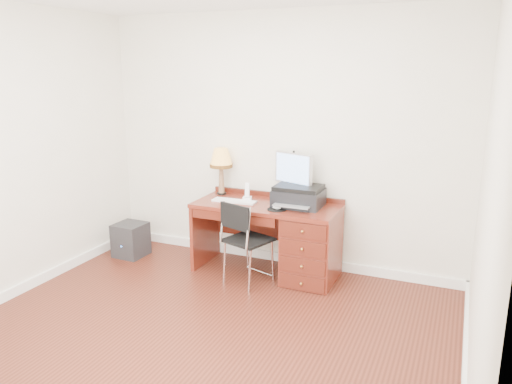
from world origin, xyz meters
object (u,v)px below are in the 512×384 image
at_px(chair, 246,235).
at_px(equipment_box, 131,240).
at_px(desk, 296,239).
at_px(printer, 299,196).
at_px(phone, 247,195).
at_px(monitor, 293,171).
at_px(leg_lamp, 221,161).

bearing_deg(chair, equipment_box, -169.43).
xyz_separation_m(desk, chair, (-0.39, -0.39, 0.11)).
height_order(printer, chair, printer).
bearing_deg(printer, phone, -178.11).
relative_size(monitor, phone, 2.72).
bearing_deg(phone, chair, -84.08).
distance_m(desk, chair, 0.56).
height_order(leg_lamp, phone, leg_lamp).
bearing_deg(monitor, chair, -97.50).
xyz_separation_m(printer, leg_lamp, (-0.94, 0.12, 0.27)).
distance_m(monitor, chair, 0.84).
distance_m(leg_lamp, phone, 0.51).
height_order(phone, equipment_box, phone).
xyz_separation_m(printer, phone, (-0.56, -0.02, -0.05)).
bearing_deg(monitor, desk, -38.39).
relative_size(printer, equipment_box, 1.26).
bearing_deg(printer, equipment_box, -172.88).
bearing_deg(printer, desk, -91.87).
relative_size(desk, equipment_box, 3.91).
bearing_deg(phone, printer, -14.33).
bearing_deg(chair, printer, 66.94).
bearing_deg(desk, monitor, 121.93).
relative_size(desk, leg_lamp, 2.91).
height_order(desk, leg_lamp, leg_lamp).
distance_m(printer, chair, 0.68).
bearing_deg(printer, chair, -131.11).
xyz_separation_m(monitor, equipment_box, (-1.84, -0.35, -0.89)).
xyz_separation_m(monitor, phone, (-0.46, -0.13, -0.27)).
bearing_deg(leg_lamp, phone, -20.22).
bearing_deg(chair, phone, 130.18).
height_order(desk, equipment_box, desk).
bearing_deg(leg_lamp, chair, -45.93).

